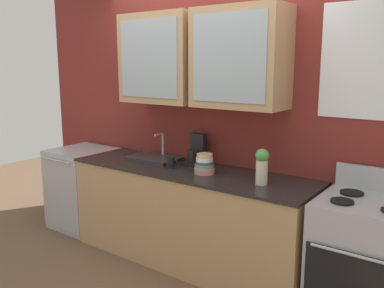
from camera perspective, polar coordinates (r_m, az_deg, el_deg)
ground_plane at (r=4.02m, az=-0.49°, el=-15.80°), size 10.00×10.00×0.00m
back_wall_unit at (r=3.86m, az=2.42°, el=6.99°), size 4.53×0.48×2.84m
counter at (r=3.84m, az=-0.50°, el=-9.89°), size 2.35×0.68×0.89m
stove_range at (r=3.24m, az=22.81°, el=-14.79°), size 0.67×0.67×1.07m
sink_faucet at (r=4.07m, az=-5.21°, el=-1.89°), size 0.49×0.33×0.25m
bowl_stack at (r=3.54m, az=1.75°, el=-2.85°), size 0.18×0.18×0.17m
vase at (r=3.25m, az=9.66°, el=-2.93°), size 0.11×0.11×0.28m
cup_near_sink at (r=3.74m, az=-2.92°, el=-2.55°), size 0.11×0.07×0.10m
dishwasher at (r=4.82m, az=-14.83°, el=-5.89°), size 0.62×0.66×0.89m
coffee_maker at (r=3.85m, az=0.53°, el=-1.28°), size 0.17×0.20×0.29m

